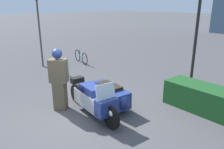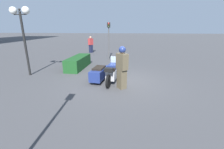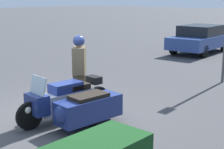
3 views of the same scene
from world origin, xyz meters
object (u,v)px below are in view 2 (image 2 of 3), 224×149
(hedge_bush_curbside, at_px, (78,62))
(traffic_light_near, at_px, (109,35))
(pedestrian_bystander, at_px, (91,45))
(police_motorcycle, at_px, (106,72))
(twin_lamp_post, at_px, (21,21))
(officer_rider, at_px, (122,67))

(hedge_bush_curbside, distance_m, traffic_light_near, 3.91)
(traffic_light_near, height_order, pedestrian_bystander, traffic_light_near)
(police_motorcycle, relative_size, twin_lamp_post, 0.70)
(officer_rider, distance_m, hedge_bush_curbside, 4.57)
(police_motorcycle, height_order, traffic_light_near, traffic_light_near)
(officer_rider, relative_size, hedge_bush_curbside, 0.65)
(pedestrian_bystander, bearing_deg, traffic_light_near, -25.01)
(police_motorcycle, bearing_deg, officer_rider, -133.15)
(twin_lamp_post, distance_m, pedestrian_bystander, 9.02)
(hedge_bush_curbside, bearing_deg, twin_lamp_post, 131.46)
(police_motorcycle, bearing_deg, twin_lamp_post, 91.38)
(hedge_bush_curbside, bearing_deg, traffic_light_near, -26.48)
(police_motorcycle, distance_m, hedge_bush_curbside, 3.23)
(officer_rider, height_order, traffic_light_near, traffic_light_near)
(officer_rider, distance_m, traffic_light_near, 6.67)
(twin_lamp_post, xyz_separation_m, traffic_light_near, (5.14, -3.80, -0.91))
(twin_lamp_post, height_order, pedestrian_bystander, twin_lamp_post)
(officer_rider, xyz_separation_m, traffic_light_near, (6.39, 1.62, 1.04))
(hedge_bush_curbside, height_order, twin_lamp_post, twin_lamp_post)
(pedestrian_bystander, bearing_deg, officer_rider, -38.15)
(traffic_light_near, xyz_separation_m, pedestrian_bystander, (3.57, 2.60, -1.15))
(officer_rider, bearing_deg, police_motorcycle, -89.18)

